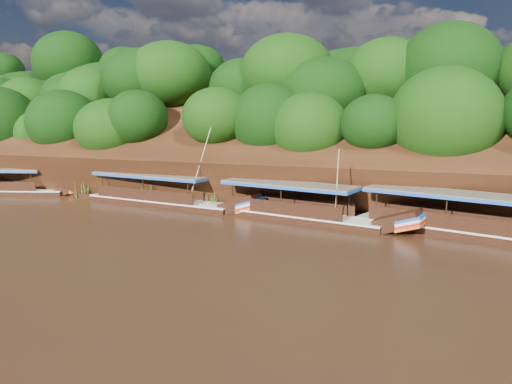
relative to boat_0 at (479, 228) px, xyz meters
The scene contains 7 objects.
ground 13.99m from the boat_0, 152.38° to the right, with size 160.00×160.00×0.00m, color black.
riverbank 20.48m from the boat_0, 127.34° to the left, with size 120.00×30.06×19.40m.
boat_0 is the anchor object (origin of this frame).
boat_1 11.01m from the boat_0, behind, with size 15.23×5.00×5.72m.
boat_2 23.36m from the boat_0, behind, with size 16.45×4.12×6.91m.
boat_3 40.09m from the boat_0, behind, with size 13.40×6.15×2.86m.
reeds 16.25m from the boat_0, 169.48° to the left, with size 48.49×2.58×2.21m.
Camera 1 is at (10.55, -26.11, 7.52)m, focal length 35.00 mm.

